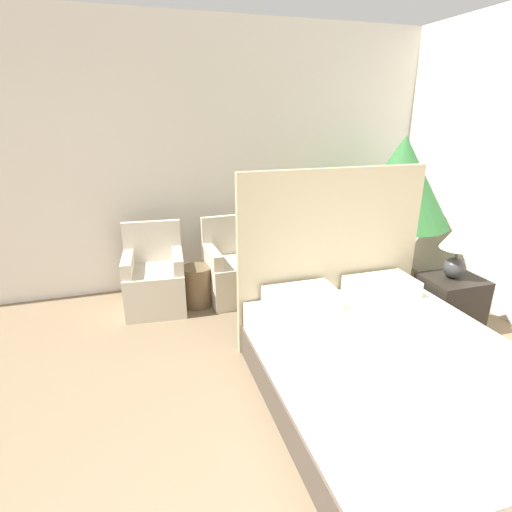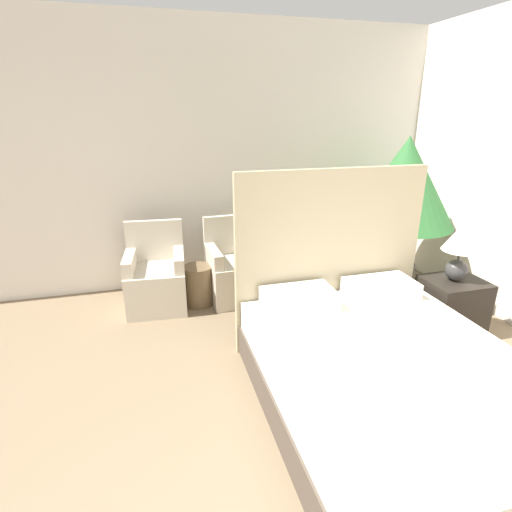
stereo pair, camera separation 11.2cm
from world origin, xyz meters
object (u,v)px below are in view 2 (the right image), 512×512
(bed, at_px, (385,372))
(potted_palm, at_px, (404,187))
(armchair_near_window_right, at_px, (236,273))
(nightstand, at_px, (451,307))
(side_table, at_px, (198,285))
(table_lamp, at_px, (461,244))
(armchair_near_window_left, at_px, (157,282))

(bed, height_order, potted_palm, potted_palm)
(armchair_near_window_right, xyz_separation_m, nightstand, (1.73, -1.27, -0.02))
(armchair_near_window_right, distance_m, side_table, 0.44)
(nightstand, xyz_separation_m, table_lamp, (-0.00, 0.01, 0.61))
(potted_palm, bearing_deg, side_table, 174.66)
(armchair_near_window_left, height_order, potted_palm, potted_palm)
(armchair_near_window_left, distance_m, side_table, 0.43)
(bed, relative_size, armchair_near_window_right, 2.41)
(bed, relative_size, table_lamp, 3.99)
(armchair_near_window_right, xyz_separation_m, side_table, (-0.43, -0.05, -0.07))
(side_table, bearing_deg, bed, -62.32)
(armchair_near_window_right, height_order, table_lamp, table_lamp)
(nightstand, bearing_deg, bed, -147.55)
(armchair_near_window_right, bearing_deg, potted_palm, -10.83)
(potted_palm, xyz_separation_m, nightstand, (-0.07, -1.02, -0.92))
(potted_palm, bearing_deg, armchair_near_window_left, 174.50)
(armchair_near_window_right, xyz_separation_m, potted_palm, (1.80, -0.26, 0.91))
(table_lamp, distance_m, side_table, 2.56)
(bed, relative_size, armchair_near_window_left, 2.41)
(bed, height_order, armchair_near_window_right, bed)
(bed, xyz_separation_m, potted_palm, (1.21, 1.74, 0.90))
(armchair_near_window_right, height_order, nightstand, armchair_near_window_right)
(side_table, bearing_deg, nightstand, -29.64)
(armchair_near_window_right, relative_size, table_lamp, 1.66)
(armchair_near_window_right, height_order, potted_palm, potted_palm)
(armchair_near_window_right, relative_size, potted_palm, 0.51)
(potted_palm, distance_m, nightstand, 1.38)
(armchair_near_window_left, relative_size, armchair_near_window_right, 1.00)
(armchair_near_window_left, height_order, table_lamp, table_lamp)
(armchair_near_window_left, relative_size, table_lamp, 1.66)
(armchair_near_window_left, height_order, nightstand, armchair_near_window_left)
(armchair_near_window_left, distance_m, nightstand, 2.88)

